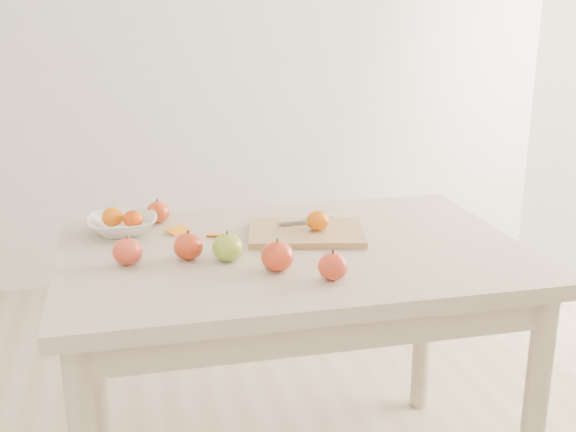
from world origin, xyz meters
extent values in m
plane|color=white|center=(0.00, 1.75, 1.35)|extent=(3.50, 0.00, 3.50)
cube|color=#C2AD92|center=(0.00, 0.00, 0.73)|extent=(1.20, 0.80, 0.04)
cylinder|color=#BCAA8E|center=(-0.54, 0.34, 0.35)|extent=(0.06, 0.06, 0.71)
cylinder|color=#BCAA8E|center=(0.54, 0.34, 0.35)|extent=(0.06, 0.06, 0.71)
cylinder|color=#BCAA8E|center=(0.54, -0.34, 0.35)|extent=(0.06, 0.06, 0.71)
cube|color=tan|center=(0.06, 0.08, 0.76)|extent=(0.35, 0.29, 0.02)
ellipsoid|color=#D96707|center=(0.09, 0.07, 0.80)|extent=(0.06, 0.06, 0.05)
imported|color=white|center=(-0.43, 0.22, 0.77)|extent=(0.19, 0.19, 0.05)
ellipsoid|color=#D86907|center=(-0.46, 0.23, 0.80)|extent=(0.06, 0.06, 0.05)
ellipsoid|color=#DD4307|center=(-0.40, 0.21, 0.79)|extent=(0.06, 0.06, 0.05)
cube|color=orange|center=(-0.28, 0.19, 0.75)|extent=(0.07, 0.07, 0.01)
cube|color=orange|center=(-0.18, 0.14, 0.75)|extent=(0.05, 0.05, 0.01)
cube|color=silver|center=(0.12, 0.16, 0.78)|extent=(0.08, 0.03, 0.01)
cube|color=#383B3F|center=(0.04, 0.13, 0.78)|extent=(0.10, 0.03, 0.00)
ellipsoid|color=#5C8917|center=(-0.18, -0.06, 0.78)|extent=(0.08, 0.08, 0.07)
ellipsoid|color=#A81F1C|center=(0.04, -0.24, 0.78)|extent=(0.07, 0.07, 0.06)
ellipsoid|color=#8A0603|center=(-0.27, -0.03, 0.78)|extent=(0.07, 0.07, 0.07)
ellipsoid|color=#9F150B|center=(-0.07, -0.16, 0.79)|extent=(0.08, 0.08, 0.07)
ellipsoid|color=#A71115|center=(-0.42, -0.03, 0.78)|extent=(0.07, 0.07, 0.07)
ellipsoid|color=maroon|center=(-0.33, 0.30, 0.78)|extent=(0.07, 0.07, 0.06)
camera|label=1|loc=(-0.42, -1.73, 1.38)|focal=45.00mm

